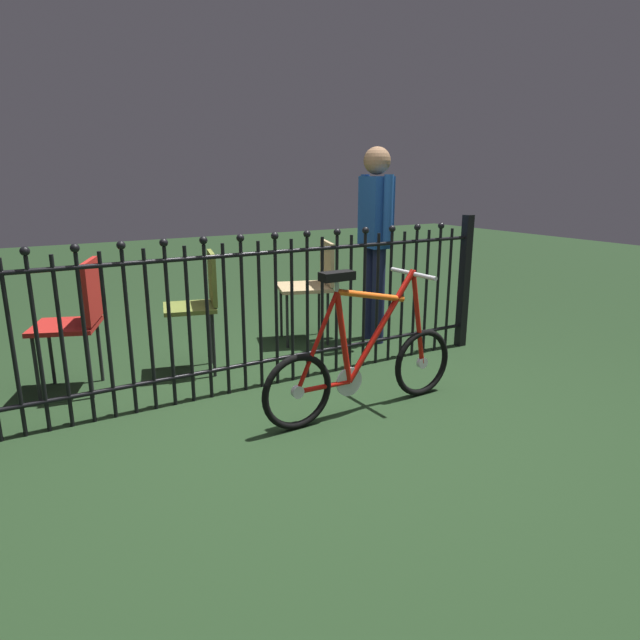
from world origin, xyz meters
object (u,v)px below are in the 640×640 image
object	(u,v)px
bicycle	(364,363)
person_visitor	(375,228)
chair_red	(78,314)
chair_tan	(313,280)
chair_olive	(200,299)

from	to	relation	value
bicycle	person_visitor	world-z (taller)	person_visitor
chair_red	person_visitor	size ratio (longest dim) A/B	0.54
bicycle	chair_red	world-z (taller)	bicycle
chair_tan	person_visitor	bearing A→B (deg)	-31.08
chair_tan	chair_olive	bearing A→B (deg)	-166.52
chair_red	chair_tan	bearing A→B (deg)	6.61
bicycle	chair_olive	bearing A→B (deg)	117.32
chair_tan	bicycle	bearing A→B (deg)	-108.21
chair_olive	chair_red	xyz separation A→B (m)	(-0.81, 0.04, -0.02)
bicycle	chair_tan	bearing A→B (deg)	71.79
bicycle	chair_red	size ratio (longest dim) A/B	1.57
chair_olive	chair_red	bearing A→B (deg)	177.07
bicycle	chair_red	distance (m)	1.90
chair_red	person_visitor	bearing A→B (deg)	-1.23
bicycle	chair_olive	xyz separation A→B (m)	(-0.62, 1.19, 0.24)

